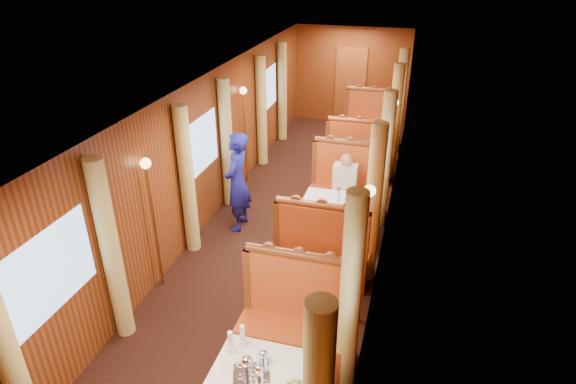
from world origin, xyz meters
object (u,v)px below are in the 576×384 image
at_px(tea_tray, 251,374).
at_px(teapot_back, 263,358).
at_px(table_mid, 335,221).
at_px(banquette_far_aft, 370,127).
at_px(table_far, 364,144).
at_px(banquette_mid_fwd, 322,254).
at_px(teapot_right, 259,373).
at_px(passenger, 345,181).
at_px(banquette_far_fwd, 358,159).
at_px(banquette_near_aft, 295,324).
at_px(rose_vase_mid, 339,192).
at_px(banquette_mid_aft, 346,191).
at_px(teapot_left, 247,366).
at_px(rose_vase_far, 367,120).
at_px(steward, 237,182).

relative_size(tea_tray, teapot_back, 2.41).
distance_m(table_mid, banquette_far_aft, 4.51).
relative_size(table_far, teapot_back, 7.44).
relative_size(banquette_mid_fwd, teapot_right, 9.16).
distance_m(table_mid, passenger, 0.85).
bearing_deg(banquette_far_fwd, banquette_near_aft, -90.00).
height_order(table_mid, banquette_mid_fwd, banquette_mid_fwd).
relative_size(teapot_right, rose_vase_mid, 0.41).
bearing_deg(passenger, table_far, 90.00).
bearing_deg(teapot_back, table_far, 91.50).
height_order(banquette_mid_aft, tea_tray, banquette_mid_aft).
relative_size(table_mid, rose_vase_mid, 2.92).
relative_size(banquette_near_aft, table_far, 1.28).
bearing_deg(table_far, banquette_near_aft, -90.00).
height_order(table_far, passenger, passenger).
bearing_deg(teapot_left, rose_vase_far, 80.00).
distance_m(table_far, teapot_right, 7.11).
bearing_deg(steward, teapot_back, 22.83).
distance_m(table_mid, banquette_far_fwd, 2.49).
bearing_deg(teapot_right, banquette_near_aft, 65.36).
bearing_deg(teapot_back, banquette_far_aft, 91.57).
bearing_deg(banquette_mid_aft, teapot_right, -90.64).
relative_size(teapot_right, steward, 0.09).
xyz_separation_m(banquette_mid_aft, tea_tray, (-0.14, -4.59, 0.33)).
bearing_deg(rose_vase_far, banquette_mid_aft, -90.44).
bearing_deg(table_far, rose_vase_mid, -89.46).
relative_size(banquette_far_aft, teapot_right, 9.16).
xyz_separation_m(banquette_mid_fwd, banquette_far_fwd, (0.00, 3.50, 0.00)).
height_order(banquette_near_aft, tea_tray, banquette_near_aft).
bearing_deg(rose_vase_mid, teapot_left, -93.42).
bearing_deg(rose_vase_far, teapot_right, -90.57).
relative_size(rose_vase_mid, rose_vase_far, 1.00).
height_order(banquette_far_aft, rose_vase_mid, banquette_far_aft).
bearing_deg(banquette_mid_fwd, rose_vase_mid, 88.08).
relative_size(banquette_mid_fwd, tea_tray, 3.94).
relative_size(banquette_mid_aft, table_far, 1.28).
bearing_deg(tea_tray, banquette_far_fwd, 88.70).
xyz_separation_m(teapot_back, passenger, (0.07, 4.18, -0.07)).
height_order(banquette_mid_aft, rose_vase_far, banquette_mid_aft).
xyz_separation_m(banquette_mid_aft, table_far, (0.00, 2.49, -0.05)).
distance_m(table_mid, table_far, 3.50).
bearing_deg(passenger, rose_vase_mid, -87.60).
relative_size(banquette_mid_aft, teapot_right, 9.16).
relative_size(banquette_near_aft, passenger, 1.76).
height_order(table_far, teapot_right, teapot_right).
relative_size(banquette_mid_fwd, table_far, 1.28).
height_order(table_mid, rose_vase_mid, rose_vase_mid).
distance_m(banquette_near_aft, rose_vase_far, 6.04).
distance_m(rose_vase_mid, rose_vase_far, 3.56).
height_order(teapot_left, teapot_back, teapot_left).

